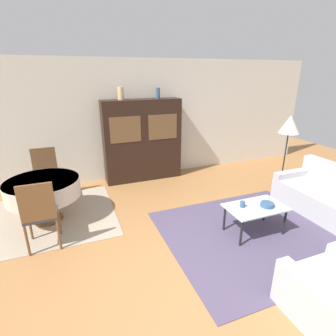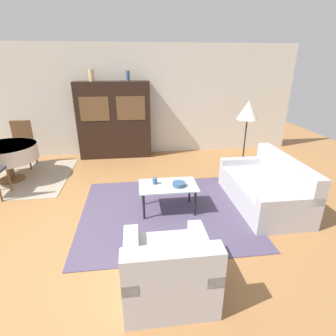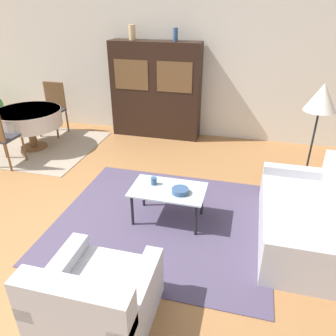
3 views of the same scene
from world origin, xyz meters
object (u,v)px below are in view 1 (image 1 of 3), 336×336
object	(u,v)px
cup	(242,204)
floor_lamp	(289,127)
bowl	(267,205)
dining_chair_far	(45,172)
dining_table	(43,189)
vase_tall	(121,93)
couch	(330,198)
dining_chair_near	(40,212)
coffee_table	(255,210)
display_cabinet	(143,141)
vase_short	(158,93)

from	to	relation	value
cup	floor_lamp	bearing A→B (deg)	31.87
bowl	dining_chair_far	bearing A→B (deg)	142.68
dining_table	vase_tall	size ratio (longest dim) A/B	4.46
dining_table	cup	bearing A→B (deg)	-27.97
couch	dining_chair_near	world-z (taller)	dining_chair_near
dining_chair_far	floor_lamp	world-z (taller)	floor_lamp
cup	vase_tall	size ratio (longest dim) A/B	0.36
coffee_table	dining_table	size ratio (longest dim) A/B	0.78
dining_table	floor_lamp	size ratio (longest dim) A/B	0.75
vase_tall	floor_lamp	bearing A→B (deg)	-25.69
floor_lamp	display_cabinet	bearing A→B (deg)	150.85
display_cabinet	dining_table	size ratio (longest dim) A/B	1.57
floor_lamp	dining_table	bearing A→B (deg)	176.61
floor_lamp	dining_chair_near	bearing A→B (deg)	-173.72
display_cabinet	bowl	xyz separation A→B (m)	(1.14, -2.88, -0.44)
cup	vase_short	size ratio (longest dim) A/B	0.41
dining_chair_near	floor_lamp	world-z (taller)	floor_lamp
dining_table	coffee_table	bearing A→B (deg)	-27.38
coffee_table	cup	distance (m)	0.23
couch	vase_tall	world-z (taller)	vase_tall
dining_table	dining_chair_far	distance (m)	0.82
dining_table	vase_tall	xyz separation A→B (m)	(1.63, 1.25, 1.39)
display_cabinet	dining_table	bearing A→B (deg)	-148.96
display_cabinet	floor_lamp	distance (m)	3.17
couch	cup	bearing A→B (deg)	88.67
dining_chair_near	couch	bearing A→B (deg)	-8.91
cup	dining_table	bearing A→B (deg)	152.03
display_cabinet	dining_chair_near	world-z (taller)	display_cabinet
vase_tall	vase_short	distance (m)	0.83
dining_chair_far	bowl	bearing A→B (deg)	142.68
dining_chair_far	vase_short	size ratio (longest dim) A/B	4.53
couch	dining_table	bearing A→B (deg)	71.75
coffee_table	bowl	bearing A→B (deg)	-18.73
couch	dining_chair_near	size ratio (longest dim) A/B	1.69
cup	vase_tall	distance (m)	3.36
coffee_table	dining_chair_far	xyz separation A→B (m)	(-3.05, 2.39, 0.19)
display_cabinet	dining_chair_far	xyz separation A→B (m)	(-2.07, -0.43, -0.33)
display_cabinet	bowl	world-z (taller)	display_cabinet
cup	vase_tall	world-z (taller)	vase_tall
dining_chair_far	coffee_table	bearing A→B (deg)	141.85
dining_table	dining_chair_far	size ratio (longest dim) A/B	1.14
dining_chair_far	vase_tall	distance (m)	2.18
dining_table	dining_chair_far	bearing A→B (deg)	90.00
dining_chair_near	dining_chair_far	distance (m)	1.63
coffee_table	vase_short	xyz separation A→B (m)	(-0.59, 2.83, 1.56)
floor_lamp	bowl	distance (m)	2.26
couch	floor_lamp	distance (m)	1.65
dining_table	bowl	xyz separation A→B (m)	(3.21, -1.63, -0.10)
dining_table	dining_chair_near	xyz separation A→B (m)	(0.00, -0.82, 0.00)
dining_table	cup	xyz separation A→B (m)	(2.85, -1.51, -0.08)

